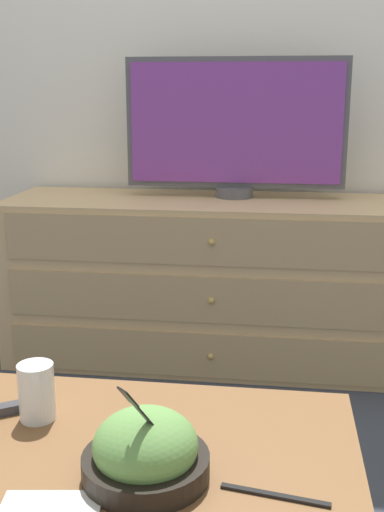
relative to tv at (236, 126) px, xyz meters
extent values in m
plane|color=#383D47|center=(-0.06, 0.19, -0.93)|extent=(12.00, 12.00, 0.00)
cube|color=white|center=(-0.06, 0.22, 0.37)|extent=(12.00, 0.05, 2.60)
cube|color=tan|center=(-0.05, -0.08, -0.60)|extent=(1.66, 0.48, 0.65)
cube|color=tan|center=(-0.05, -0.32, -0.82)|extent=(1.52, 0.01, 0.17)
sphere|color=tan|center=(-0.05, -0.33, -0.82)|extent=(0.02, 0.02, 0.02)
cube|color=tan|center=(-0.05, -0.32, -0.60)|extent=(1.52, 0.01, 0.17)
sphere|color=tan|center=(-0.05, -0.33, -0.60)|extent=(0.02, 0.02, 0.02)
cube|color=tan|center=(-0.05, -0.32, -0.39)|extent=(1.52, 0.01, 0.17)
sphere|color=tan|center=(-0.05, -0.33, -0.39)|extent=(0.02, 0.02, 0.02)
cylinder|color=#515156|center=(0.00, 0.00, -0.26)|extent=(0.15, 0.15, 0.04)
cube|color=#515156|center=(0.00, 0.00, 0.01)|extent=(0.85, 0.04, 0.49)
cube|color=#7A3893|center=(0.00, -0.02, 0.01)|extent=(0.81, 0.01, 0.45)
cube|color=brown|center=(-0.15, -1.63, -0.45)|extent=(0.95, 0.60, 0.02)
cylinder|color=black|center=(-0.02, -1.65, -0.43)|extent=(0.20, 0.20, 0.04)
ellipsoid|color=#66994C|center=(-0.02, -1.65, -0.39)|extent=(0.16, 0.16, 0.11)
cube|color=black|center=(0.00, -1.67, -0.35)|extent=(0.07, 0.08, 0.13)
cube|color=black|center=(-0.03, -1.70, -0.28)|extent=(0.03, 0.03, 0.03)
cylinder|color=#9E6638|center=(-0.25, -1.50, -0.41)|extent=(0.06, 0.06, 0.07)
cylinder|color=white|center=(-0.25, -1.50, -0.39)|extent=(0.07, 0.07, 0.11)
cube|color=black|center=(0.18, -1.68, -0.44)|extent=(0.16, 0.04, 0.01)
cube|color=#38383D|center=(-0.32, -1.50, -0.43)|extent=(0.14, 0.10, 0.02)
camera|label=1|loc=(0.17, -2.51, 0.14)|focal=45.00mm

